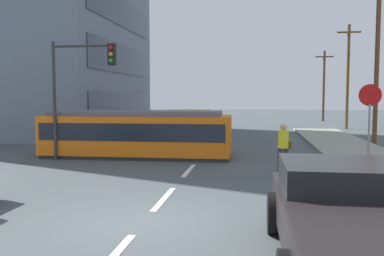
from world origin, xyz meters
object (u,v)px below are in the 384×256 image
object	(u,v)px
utility_pole_mid	(377,60)
utility_pole_far	(348,75)
traffic_light_mast	(79,77)
utility_pole_distant	(324,84)
streetcar_tram	(137,133)
stop_sign	(370,108)
city_bus	(183,124)
pickup_truck_parked	(348,217)
pedestrian_crossing	(283,145)

from	to	relation	value
utility_pole_mid	utility_pole_far	xyz separation A→B (m)	(0.83, 10.80, -0.26)
traffic_light_mast	utility_pole_distant	bearing A→B (deg)	63.83
streetcar_tram	traffic_light_mast	world-z (taller)	traffic_light_mast
stop_sign	city_bus	bearing A→B (deg)	136.13
pickup_truck_parked	stop_sign	bearing A→B (deg)	73.72
streetcar_tram	pedestrian_crossing	distance (m)	6.61
pickup_truck_parked	traffic_light_mast	xyz separation A→B (m)	(-8.37, 9.33, 2.56)
utility_pole_mid	utility_pole_distant	world-z (taller)	utility_pole_mid
pedestrian_crossing	city_bus	bearing A→B (deg)	120.40
stop_sign	traffic_light_mast	distance (m)	10.98
pedestrian_crossing	utility_pole_distant	bearing A→B (deg)	78.60
pedestrian_crossing	traffic_light_mast	world-z (taller)	traffic_light_mast
streetcar_tram	utility_pole_mid	xyz separation A→B (m)	(11.34, 6.16, 3.50)
streetcar_tram	pickup_truck_parked	xyz separation A→B (m)	(6.37, -10.70, -0.22)
stop_sign	utility_pole_mid	bearing A→B (deg)	73.44
streetcar_tram	traffic_light_mast	size ratio (longest dim) A/B	1.68
pedestrian_crossing	utility_pole_mid	distance (m)	11.13
traffic_light_mast	utility_pole_far	xyz separation A→B (m)	(14.17, 18.35, 0.90)
streetcar_tram	traffic_light_mast	bearing A→B (deg)	-145.40
utility_pole_far	utility_pole_distant	xyz separation A→B (m)	(-0.19, 10.11, -0.49)
city_bus	utility_pole_distant	distance (m)	24.35
stop_sign	utility_pole_far	size ratio (longest dim) A/B	0.35
city_bus	stop_sign	distance (m)	11.01
city_bus	traffic_light_mast	distance (m)	7.88
city_bus	pedestrian_crossing	world-z (taller)	city_bus
stop_sign	traffic_light_mast	size ratio (longest dim) A/B	0.60
utility_pole_far	utility_pole_mid	bearing A→B (deg)	-94.39
streetcar_tram	utility_pole_distant	distance (m)	29.74
streetcar_tram	stop_sign	size ratio (longest dim) A/B	2.79
pickup_truck_parked	utility_pole_mid	size ratio (longest dim) A/B	0.58
pickup_truck_parked	utility_pole_mid	distance (m)	17.98
utility_pole_mid	utility_pole_far	size ratio (longest dim) A/B	1.06
utility_pole_mid	utility_pole_far	world-z (taller)	utility_pole_mid
stop_sign	utility_pole_distant	world-z (taller)	utility_pole_distant
pedestrian_crossing	utility_pole_distant	xyz separation A→B (m)	(6.04, 29.97, 2.82)
traffic_light_mast	utility_pole_distant	distance (m)	31.71
streetcar_tram	pedestrian_crossing	xyz separation A→B (m)	(5.94, -2.89, -0.07)
utility_pole_mid	pickup_truck_parked	bearing A→B (deg)	-106.42
city_bus	pickup_truck_parked	xyz separation A→B (m)	(5.37, -16.23, -0.22)
utility_pole_distant	pedestrian_crossing	bearing A→B (deg)	-101.40
utility_pole_far	city_bus	bearing A→B (deg)	-134.31
city_bus	pedestrian_crossing	size ratio (longest dim) A/B	3.29
streetcar_tram	pedestrian_crossing	bearing A→B (deg)	-25.94
pedestrian_crossing	pickup_truck_parked	xyz separation A→B (m)	(0.43, -7.81, -0.15)
pickup_truck_parked	utility_pole_mid	bearing A→B (deg)	73.58
stop_sign	streetcar_tram	bearing A→B (deg)	166.95
pedestrian_crossing	pickup_truck_parked	world-z (taller)	pedestrian_crossing
utility_pole_far	utility_pole_distant	distance (m)	10.12
pickup_truck_parked	utility_pole_far	xyz separation A→B (m)	(5.80, 27.67, 3.46)
pickup_truck_parked	utility_pole_distant	xyz separation A→B (m)	(5.61, 37.78, 2.97)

